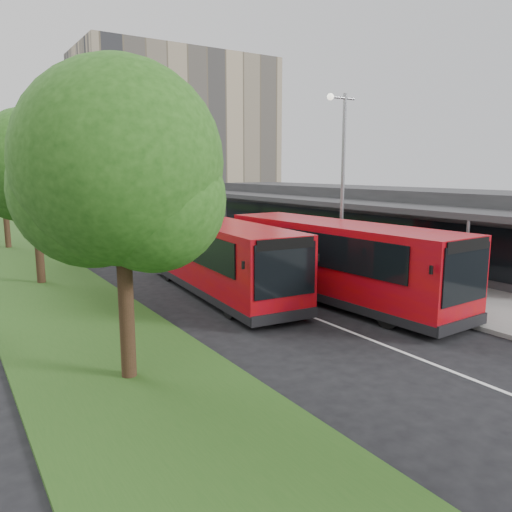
% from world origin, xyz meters
% --- Properties ---
extents(ground, '(120.00, 120.00, 0.00)m').
position_xyz_m(ground, '(0.00, 0.00, 0.00)').
color(ground, black).
rests_on(ground, ground).
extents(pavement, '(5.00, 80.00, 0.15)m').
position_xyz_m(pavement, '(6.00, 20.00, 0.07)').
color(pavement, slate).
rests_on(pavement, ground).
extents(grass_verge, '(5.00, 80.00, 0.10)m').
position_xyz_m(grass_verge, '(-7.00, 20.00, 0.05)').
color(grass_verge, '#254B18').
rests_on(grass_verge, ground).
extents(lane_centre_line, '(0.12, 70.00, 0.01)m').
position_xyz_m(lane_centre_line, '(0.00, 15.00, 0.01)').
color(lane_centre_line, silver).
rests_on(lane_centre_line, ground).
extents(kerb_dashes, '(0.12, 56.00, 0.01)m').
position_xyz_m(kerb_dashes, '(3.30, 19.00, 0.01)').
color(kerb_dashes, silver).
rests_on(kerb_dashes, ground).
extents(office_block, '(22.00, 12.00, 18.00)m').
position_xyz_m(office_block, '(14.00, 42.00, 9.00)').
color(office_block, tan).
rests_on(office_block, ground).
extents(station_building, '(7.70, 26.00, 4.00)m').
position_xyz_m(station_building, '(10.86, 8.00, 2.04)').
color(station_building, '#29292B').
rests_on(station_building, ground).
extents(tree_near, '(4.67, 4.67, 7.50)m').
position_xyz_m(tree_near, '(-7.01, -2.95, 4.84)').
color(tree_near, '#2F2012').
rests_on(tree_near, ground).
extents(tree_mid, '(4.74, 4.74, 7.62)m').
position_xyz_m(tree_mid, '(-7.01, 9.05, 4.92)').
color(tree_mid, '#2F2012').
rests_on(tree_mid, ground).
extents(tree_far, '(4.85, 4.85, 7.79)m').
position_xyz_m(tree_far, '(-7.01, 21.05, 5.03)').
color(tree_far, '#2F2012').
rests_on(tree_far, ground).
extents(lamp_post_near, '(1.44, 0.28, 8.00)m').
position_xyz_m(lamp_post_near, '(4.12, 2.00, 4.72)').
color(lamp_post_near, gray).
rests_on(lamp_post_near, pavement).
extents(lamp_post_far, '(1.44, 0.28, 8.00)m').
position_xyz_m(lamp_post_far, '(4.12, 22.00, 4.72)').
color(lamp_post_far, gray).
rests_on(lamp_post_far, pavement).
extents(bus_main, '(3.31, 10.82, 3.03)m').
position_xyz_m(bus_main, '(2.17, -0.10, 1.55)').
color(bus_main, '#AF0A09').
rests_on(bus_main, ground).
extents(bus_second, '(3.42, 10.54, 2.94)m').
position_xyz_m(bus_second, '(-1.15, 3.30, 1.51)').
color(bus_second, '#AF0A09').
rests_on(bus_second, ground).
extents(litter_bin, '(0.58, 0.58, 0.91)m').
position_xyz_m(litter_bin, '(6.03, 8.75, 0.60)').
color(litter_bin, '#382116').
rests_on(litter_bin, pavement).
extents(bollard, '(0.21, 0.21, 1.11)m').
position_xyz_m(bollard, '(4.98, 18.25, 0.71)').
color(bollard, '#EAAA0C').
rests_on(bollard, pavement).
extents(car_near, '(1.68, 3.26, 1.06)m').
position_xyz_m(car_near, '(2.13, 38.10, 0.53)').
color(car_near, '#59100C').
rests_on(car_near, ground).
extents(car_far, '(2.09, 3.92, 1.23)m').
position_xyz_m(car_far, '(-1.14, 43.59, 0.61)').
color(car_far, navy).
rests_on(car_far, ground).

